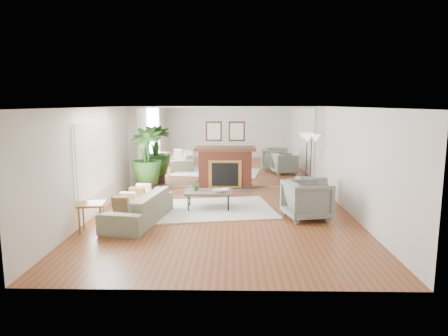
{
  "coord_description": "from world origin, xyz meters",
  "views": [
    {
      "loc": [
        0.2,
        -8.73,
        2.58
      ],
      "look_at": [
        0.02,
        0.6,
        1.07
      ],
      "focal_mm": 32.0,
      "sensor_mm": 36.0,
      "label": 1
    }
  ],
  "objects_px": {
    "fireplace": "(225,167)",
    "armchair_back": "(311,193)",
    "potted_ficus": "(147,158)",
    "sofa": "(139,208)",
    "side_table": "(91,208)",
    "coffee_table": "(209,193)",
    "floor_lamp": "(311,143)",
    "armchair_front": "(307,200)"
  },
  "relations": [
    {
      "from": "side_table",
      "to": "fireplace",
      "type": "bearing_deg",
      "value": 57.64
    },
    {
      "from": "fireplace",
      "to": "sofa",
      "type": "xyz_separation_m",
      "value": [
        -1.84,
        -3.53,
        -0.33
      ]
    },
    {
      "from": "armchair_back",
      "to": "side_table",
      "type": "distance_m",
      "value": 5.18
    },
    {
      "from": "fireplace",
      "to": "floor_lamp",
      "type": "distance_m",
      "value": 2.68
    },
    {
      "from": "fireplace",
      "to": "coffee_table",
      "type": "distance_m",
      "value": 2.47
    },
    {
      "from": "fireplace",
      "to": "sofa",
      "type": "relative_size",
      "value": 0.91
    },
    {
      "from": "coffee_table",
      "to": "armchair_back",
      "type": "xyz_separation_m",
      "value": [
        2.54,
        0.14,
        -0.04
      ]
    },
    {
      "from": "sofa",
      "to": "armchair_back",
      "type": "height_order",
      "value": "armchair_back"
    },
    {
      "from": "coffee_table",
      "to": "floor_lamp",
      "type": "relative_size",
      "value": 0.7
    },
    {
      "from": "armchair_front",
      "to": "side_table",
      "type": "xyz_separation_m",
      "value": [
        -4.55,
        -0.99,
        0.06
      ]
    },
    {
      "from": "floor_lamp",
      "to": "side_table",
      "type": "bearing_deg",
      "value": -142.34
    },
    {
      "from": "coffee_table",
      "to": "armchair_front",
      "type": "bearing_deg",
      "value": -18.54
    },
    {
      "from": "armchair_back",
      "to": "armchair_front",
      "type": "bearing_deg",
      "value": 175.56
    },
    {
      "from": "armchair_front",
      "to": "floor_lamp",
      "type": "bearing_deg",
      "value": -24.52
    },
    {
      "from": "side_table",
      "to": "potted_ficus",
      "type": "bearing_deg",
      "value": 84.17
    },
    {
      "from": "potted_ficus",
      "to": "floor_lamp",
      "type": "bearing_deg",
      "value": 4.64
    },
    {
      "from": "sofa",
      "to": "side_table",
      "type": "height_order",
      "value": "sofa"
    },
    {
      "from": "fireplace",
      "to": "armchair_back",
      "type": "xyz_separation_m",
      "value": [
        2.17,
        -2.29,
        -0.28
      ]
    },
    {
      "from": "armchair_back",
      "to": "side_table",
      "type": "bearing_deg",
      "value": 123.7
    },
    {
      "from": "fireplace",
      "to": "potted_ficus",
      "type": "height_order",
      "value": "fireplace"
    },
    {
      "from": "coffee_table",
      "to": "sofa",
      "type": "relative_size",
      "value": 0.52
    },
    {
      "from": "fireplace",
      "to": "floor_lamp",
      "type": "xyz_separation_m",
      "value": [
        2.56,
        -0.16,
        0.78
      ]
    },
    {
      "from": "sofa",
      "to": "side_table",
      "type": "distance_m",
      "value": 1.05
    },
    {
      "from": "coffee_table",
      "to": "sofa",
      "type": "bearing_deg",
      "value": -143.23
    },
    {
      "from": "coffee_table",
      "to": "sofa",
      "type": "height_order",
      "value": "sofa"
    },
    {
      "from": "potted_ficus",
      "to": "fireplace",
      "type": "bearing_deg",
      "value": 13.61
    },
    {
      "from": "coffee_table",
      "to": "side_table",
      "type": "bearing_deg",
      "value": -142.52
    },
    {
      "from": "potted_ficus",
      "to": "sofa",
      "type": "bearing_deg",
      "value": -81.6
    },
    {
      "from": "side_table",
      "to": "floor_lamp",
      "type": "xyz_separation_m",
      "value": [
        5.21,
        4.02,
        0.94
      ]
    },
    {
      "from": "side_table",
      "to": "sofa",
      "type": "bearing_deg",
      "value": 38.73
    },
    {
      "from": "armchair_front",
      "to": "potted_ficus",
      "type": "relative_size",
      "value": 0.5
    },
    {
      "from": "coffee_table",
      "to": "armchair_back",
      "type": "bearing_deg",
      "value": 3.17
    },
    {
      "from": "fireplace",
      "to": "side_table",
      "type": "relative_size",
      "value": 3.44
    },
    {
      "from": "fireplace",
      "to": "floor_lamp",
      "type": "bearing_deg",
      "value": -3.55
    },
    {
      "from": "armchair_front",
      "to": "floor_lamp",
      "type": "height_order",
      "value": "floor_lamp"
    },
    {
      "from": "coffee_table",
      "to": "armchair_front",
      "type": "distance_m",
      "value": 2.39
    },
    {
      "from": "coffee_table",
      "to": "potted_ficus",
      "type": "height_order",
      "value": "potted_ficus"
    },
    {
      "from": "armchair_back",
      "to": "fireplace",
      "type": "bearing_deg",
      "value": 55.73
    },
    {
      "from": "fireplace",
      "to": "side_table",
      "type": "height_order",
      "value": "fireplace"
    },
    {
      "from": "coffee_table",
      "to": "potted_ficus",
      "type": "relative_size",
      "value": 0.62
    },
    {
      "from": "side_table",
      "to": "floor_lamp",
      "type": "bearing_deg",
      "value": 37.66
    },
    {
      "from": "fireplace",
      "to": "potted_ficus",
      "type": "distance_m",
      "value": 2.37
    }
  ]
}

